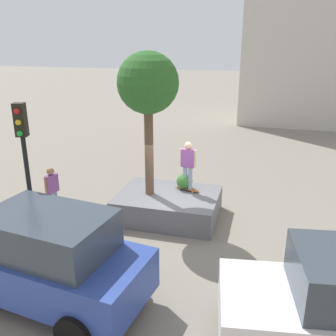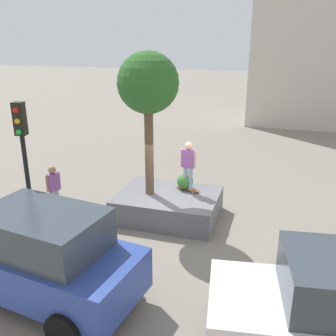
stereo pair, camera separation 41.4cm
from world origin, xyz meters
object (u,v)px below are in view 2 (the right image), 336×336
(planter_ledge, at_px, (168,205))
(traffic_light_corner, at_px, (24,151))
(skateboard, at_px, (188,189))
(pedestrian_crossing, at_px, (54,186))
(plaza_tree, at_px, (148,85))
(skateboarder, at_px, (188,162))
(sedan_parked, at_px, (39,255))

(planter_ledge, height_order, traffic_light_corner, traffic_light_corner)
(skateboard, xyz_separation_m, traffic_light_corner, (3.60, 3.38, 1.96))
(skateboard, bearing_deg, pedestrian_crossing, 15.82)
(plaza_tree, distance_m, skateboard, 3.67)
(plaza_tree, bearing_deg, pedestrian_crossing, 11.45)
(plaza_tree, height_order, skateboard, plaza_tree)
(skateboard, height_order, pedestrian_crossing, pedestrian_crossing)
(skateboard, distance_m, pedestrian_crossing, 4.51)
(traffic_light_corner, bearing_deg, skateboarder, -136.76)
(planter_ledge, distance_m, plaza_tree, 3.95)
(plaza_tree, relative_size, sedan_parked, 0.91)
(skateboard, bearing_deg, plaza_tree, 27.08)
(traffic_light_corner, xyz_separation_m, pedestrian_crossing, (0.74, -2.15, -1.88))
(traffic_light_corner, height_order, pedestrian_crossing, traffic_light_corner)
(planter_ledge, relative_size, traffic_light_corner, 0.79)
(skateboard, height_order, skateboarder, skateboarder)
(planter_ledge, bearing_deg, pedestrian_crossing, 11.40)
(sedan_parked, xyz_separation_m, pedestrian_crossing, (2.30, -4.01, -0.17))
(planter_ledge, xyz_separation_m, plaza_tree, (0.59, 0.12, 3.90))
(planter_ledge, height_order, skateboard, skateboard)
(pedestrian_crossing, bearing_deg, skateboarder, -164.18)
(pedestrian_crossing, bearing_deg, traffic_light_corner, 108.97)
(skateboard, distance_m, traffic_light_corner, 5.31)
(traffic_light_corner, bearing_deg, pedestrian_crossing, -71.03)
(traffic_light_corner, bearing_deg, skateboard, -136.76)
(sedan_parked, bearing_deg, traffic_light_corner, -49.90)
(skateboard, height_order, traffic_light_corner, traffic_light_corner)
(plaza_tree, relative_size, skateboarder, 2.80)
(plaza_tree, relative_size, pedestrian_crossing, 2.74)
(planter_ledge, bearing_deg, plaza_tree, 11.14)
(sedan_parked, distance_m, traffic_light_corner, 2.97)
(skateboard, bearing_deg, skateboarder, 75.96)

